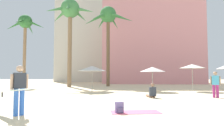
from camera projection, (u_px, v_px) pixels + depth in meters
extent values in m
cube|color=pink|center=(150.00, 46.00, 36.92)|extent=(16.34, 10.77, 13.59)
cube|color=beige|center=(104.00, 23.00, 46.44)|extent=(19.42, 10.93, 26.93)
cylinder|color=brown|center=(108.00, 50.00, 25.61)|extent=(0.43, 0.43, 9.19)
sphere|color=#387A3D|center=(108.00, 15.00, 25.88)|extent=(2.09, 2.09, 2.09)
cone|color=#387A3D|center=(122.00, 18.00, 26.05)|extent=(2.84, 0.93, 1.21)
cone|color=#387A3D|center=(114.00, 22.00, 27.46)|extent=(1.43, 2.69, 1.58)
cone|color=#387A3D|center=(102.00, 22.00, 27.39)|extent=(1.86, 2.51, 1.64)
cone|color=#387A3D|center=(95.00, 19.00, 25.77)|extent=(2.70, 0.75, 1.72)
cone|color=#387A3D|center=(99.00, 16.00, 24.44)|extent=(1.85, 2.50, 1.68)
cone|color=#387A3D|center=(116.00, 15.00, 24.36)|extent=(2.05, 2.45, 1.47)
cylinder|color=#896B4C|center=(25.00, 53.00, 26.36)|extent=(0.40, 0.40, 8.49)
sphere|color=#2D6B33|center=(25.00, 22.00, 26.61)|extent=(1.77, 1.77, 1.77)
cone|color=#2D6B33|center=(36.00, 25.00, 26.50)|extent=(2.30, 0.42, 1.26)
cone|color=#2D6B33|center=(30.00, 29.00, 28.00)|extent=(0.44, 2.19, 1.55)
cone|color=#2D6B33|center=(14.00, 26.00, 26.61)|extent=(2.26, 0.49, 1.42)
cone|color=#2D6B33|center=(20.00, 21.00, 25.06)|extent=(0.46, 2.33, 1.17)
cylinder|color=#896B4C|center=(70.00, 47.00, 24.29)|extent=(0.49, 0.49, 9.53)
sphere|color=#428447|center=(70.00, 9.00, 24.57)|extent=(2.27, 2.27, 2.27)
cone|color=#428447|center=(84.00, 10.00, 24.17)|extent=(2.64, 0.87, 1.13)
cone|color=#428447|center=(80.00, 16.00, 26.04)|extent=(1.67, 2.50, 1.32)
cone|color=#428447|center=(60.00, 16.00, 25.43)|extent=(2.42, 1.62, 1.67)
cone|color=#428447|center=(56.00, 9.00, 23.60)|extent=(2.38, 1.92, 1.32)
cone|color=#428447|center=(68.00, 8.00, 22.81)|extent=(0.79, 2.59, 1.46)
cylinder|color=gray|center=(92.00, 78.00, 17.84)|extent=(0.06, 0.06, 2.23)
cone|color=white|center=(92.00, 68.00, 17.89)|extent=(2.53, 2.53, 0.46)
cylinder|color=gray|center=(153.00, 79.00, 17.49)|extent=(0.06, 0.06, 2.12)
cone|color=white|center=(152.00, 69.00, 17.54)|extent=(2.23, 2.23, 0.42)
cylinder|color=gray|center=(192.00, 78.00, 17.95)|extent=(0.06, 0.06, 2.39)
cone|color=white|center=(192.00, 66.00, 18.01)|extent=(2.26, 2.26, 0.36)
cube|color=#EF6684|center=(136.00, 112.00, 7.65)|extent=(1.96, 1.10, 0.01)
cube|color=slate|center=(119.00, 108.00, 7.48)|extent=(0.34, 0.26, 0.42)
cube|color=#514670|center=(120.00, 110.00, 7.36)|extent=(0.22, 0.12, 0.18)
cylinder|color=#936B51|center=(149.00, 96.00, 12.89)|extent=(0.34, 0.83, 0.16)
cylinder|color=#936B51|center=(152.00, 96.00, 12.92)|extent=(0.34, 0.83, 0.16)
cube|color=#333842|center=(153.00, 92.00, 12.52)|extent=(0.44, 0.30, 0.54)
sphere|color=#936B51|center=(153.00, 85.00, 12.55)|extent=(0.29, 0.29, 0.24)
cylinder|color=blue|center=(22.00, 102.00, 7.13)|extent=(0.23, 0.23, 0.95)
cylinder|color=blue|center=(16.00, 102.00, 7.00)|extent=(0.23, 0.23, 0.95)
cube|color=#333842|center=(20.00, 80.00, 7.11)|extent=(0.44, 0.44, 0.55)
sphere|color=#D1A889|center=(20.00, 69.00, 7.14)|extent=(0.34, 0.34, 0.24)
cylinder|color=#D1A889|center=(27.00, 81.00, 7.27)|extent=(0.14, 0.14, 0.52)
cylinder|color=#D1A889|center=(12.00, 82.00, 6.95)|extent=(0.14, 0.14, 0.52)
ellipsoid|color=white|center=(15.00, 90.00, 6.79)|extent=(2.41, 2.02, 0.30)
ellipsoid|color=#41CDCD|center=(15.00, 90.00, 6.79)|extent=(2.43, 2.05, 0.28)
cube|color=black|center=(2.00, 95.00, 7.55)|extent=(0.10, 0.09, 0.19)
cylinder|color=#B7337F|center=(214.00, 91.00, 12.60)|extent=(0.20, 0.20, 0.80)
cylinder|color=#B7337F|center=(217.00, 91.00, 12.52)|extent=(0.20, 0.20, 0.80)
cube|color=#4CB2DB|center=(215.00, 80.00, 12.60)|extent=(0.45, 0.34, 0.58)
sphere|color=tan|center=(215.00, 73.00, 12.63)|extent=(0.31, 0.31, 0.24)
cylinder|color=tan|center=(211.00, 81.00, 12.70)|extent=(0.13, 0.13, 0.55)
cylinder|color=tan|center=(220.00, 81.00, 12.50)|extent=(0.13, 0.13, 0.55)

